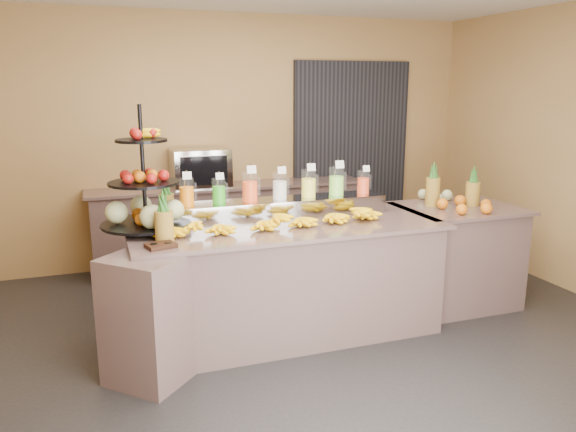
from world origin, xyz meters
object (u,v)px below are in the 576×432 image
fruit_stand (151,199)px  condiment_caddy (161,246)px  oven_warmer (200,168)px  pitcher_tray (280,208)px  right_fruit_pile (458,199)px  banana_heap (277,219)px

fruit_stand → condiment_caddy: size_ratio=4.93×
fruit_stand → oven_warmer: size_ratio=1.54×
pitcher_tray → fruit_stand: 1.09m
oven_warmer → right_fruit_pile: bearing=-44.7°
fruit_stand → right_fruit_pile: bearing=16.9°
pitcher_tray → fruit_stand: size_ratio=1.94×
right_fruit_pile → fruit_stand: bearing=177.5°
fruit_stand → oven_warmer: 1.91m
condiment_caddy → right_fruit_pile: right_fruit_pile is taller
right_fruit_pile → condiment_caddy: bearing=-171.6°
pitcher_tray → banana_heap: bearing=-111.7°
oven_warmer → banana_heap: bearing=-84.7°
banana_heap → oven_warmer: size_ratio=2.98×
pitcher_tray → fruit_stand: (-1.07, -0.11, 0.17)m
pitcher_tray → fruit_stand: fruit_stand is taller
condiment_caddy → oven_warmer: bearing=72.6°
banana_heap → condiment_caddy: 0.98m
banana_heap → fruit_stand: fruit_stand is taller
banana_heap → condiment_caddy: size_ratio=9.58×
condiment_caddy → fruit_stand: bearing=89.7°
condiment_caddy → right_fruit_pile: bearing=8.4°
pitcher_tray → banana_heap: banana_heap is taller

